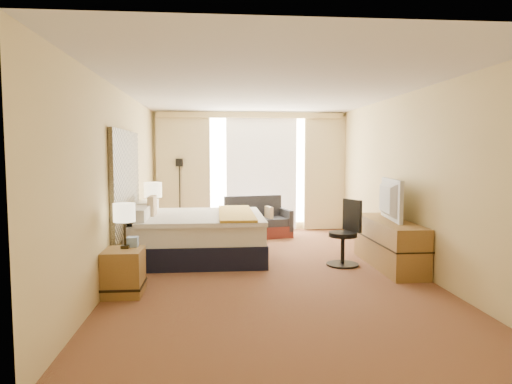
{
  "coord_description": "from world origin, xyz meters",
  "views": [
    {
      "loc": [
        -0.76,
        -6.55,
        1.7
      ],
      "look_at": [
        -0.14,
        0.4,
        1.11
      ],
      "focal_mm": 32.0,
      "sensor_mm": 36.0,
      "label": 1
    }
  ],
  "objects": [
    {
      "name": "floor",
      "position": [
        0.0,
        0.0,
        0.0
      ],
      "size": [
        4.2,
        7.0,
        0.02
      ],
      "primitive_type": "cube",
      "color": "#521718",
      "rests_on": "ground"
    },
    {
      "name": "ceiling",
      "position": [
        0.0,
        0.0,
        2.6
      ],
      "size": [
        4.2,
        7.0,
        0.02
      ],
      "primitive_type": "cube",
      "color": "beige",
      "rests_on": "wall_back"
    },
    {
      "name": "wall_back",
      "position": [
        0.0,
        3.5,
        1.3
      ],
      "size": [
        4.2,
        0.02,
        2.6
      ],
      "primitive_type": "cube",
      "color": "beige",
      "rests_on": "ground"
    },
    {
      "name": "wall_front",
      "position": [
        0.0,
        -3.5,
        1.3
      ],
      "size": [
        4.2,
        0.02,
        2.6
      ],
      "primitive_type": "cube",
      "color": "beige",
      "rests_on": "ground"
    },
    {
      "name": "wall_left",
      "position": [
        -2.1,
        0.0,
        1.3
      ],
      "size": [
        0.02,
        7.0,
        2.6
      ],
      "primitive_type": "cube",
      "color": "beige",
      "rests_on": "ground"
    },
    {
      "name": "wall_right",
      "position": [
        2.1,
        0.0,
        1.3
      ],
      "size": [
        0.02,
        7.0,
        2.6
      ],
      "primitive_type": "cube",
      "color": "beige",
      "rests_on": "ground"
    },
    {
      "name": "headboard",
      "position": [
        -2.06,
        0.2,
        1.28
      ],
      "size": [
        0.06,
        1.85,
        1.5
      ],
      "primitive_type": "cube",
      "color": "black",
      "rests_on": "wall_left"
    },
    {
      "name": "nightstand_left",
      "position": [
        -1.87,
        -1.05,
        0.28
      ],
      "size": [
        0.45,
        0.52,
        0.55
      ],
      "primitive_type": "cube",
      "color": "olive",
      "rests_on": "floor"
    },
    {
      "name": "nightstand_right",
      "position": [
        -1.87,
        1.45,
        0.28
      ],
      "size": [
        0.45,
        0.52,
        0.55
      ],
      "primitive_type": "cube",
      "color": "olive",
      "rests_on": "floor"
    },
    {
      "name": "media_dresser",
      "position": [
        1.83,
        0.0,
        0.35
      ],
      "size": [
        0.5,
        1.8,
        0.7
      ],
      "primitive_type": "cube",
      "color": "olive",
      "rests_on": "floor"
    },
    {
      "name": "window",
      "position": [
        0.25,
        3.47,
        1.32
      ],
      "size": [
        2.3,
        0.02,
        2.3
      ],
      "primitive_type": "cube",
      "color": "silver",
      "rests_on": "wall_back"
    },
    {
      "name": "curtains",
      "position": [
        -0.0,
        3.39,
        1.41
      ],
      "size": [
        4.12,
        0.19,
        2.56
      ],
      "color": "#F9E2AF",
      "rests_on": "floor"
    },
    {
      "name": "bed",
      "position": [
        -1.06,
        0.85,
        0.37
      ],
      "size": [
        2.1,
        1.92,
        1.02
      ],
      "color": "black",
      "rests_on": "floor"
    },
    {
      "name": "loveseat",
      "position": [
        0.08,
        2.64,
        0.27
      ],
      "size": [
        1.44,
        0.99,
        0.82
      ],
      "rotation": [
        0.0,
        0.0,
        0.23
      ],
      "color": "maroon",
      "rests_on": "floor"
    },
    {
      "name": "floor_lamp",
      "position": [
        -1.53,
        3.3,
        1.12
      ],
      "size": [
        0.2,
        0.2,
        1.59
      ],
      "color": "black",
      "rests_on": "floor"
    },
    {
      "name": "desk_chair",
      "position": [
        1.2,
        0.14,
        0.45
      ],
      "size": [
        0.5,
        0.5,
        1.0
      ],
      "rotation": [
        0.0,
        0.0,
        0.41
      ],
      "color": "black",
      "rests_on": "floor"
    },
    {
      "name": "lamp_left",
      "position": [
        -1.86,
        -0.97,
        0.98
      ],
      "size": [
        0.26,
        0.26,
        0.55
      ],
      "color": "black",
      "rests_on": "nightstand_left"
    },
    {
      "name": "lamp_right",
      "position": [
        -1.85,
        1.53,
        1.05
      ],
      "size": [
        0.31,
        0.31,
        0.65
      ],
      "color": "black",
      "rests_on": "nightstand_right"
    },
    {
      "name": "tissue_box",
      "position": [
        -1.79,
        -0.88,
        0.61
      ],
      "size": [
        0.13,
        0.13,
        0.12
      ],
      "primitive_type": "cube",
      "rotation": [
        0.0,
        0.0,
        0.03
      ],
      "color": "#7E99C3",
      "rests_on": "nightstand_left"
    },
    {
      "name": "telephone",
      "position": [
        -1.79,
        1.4,
        0.58
      ],
      "size": [
        0.18,
        0.15,
        0.07
      ],
      "primitive_type": "cube",
      "rotation": [
        0.0,
        0.0,
        0.08
      ],
      "color": "black",
      "rests_on": "nightstand_right"
    },
    {
      "name": "television",
      "position": [
        1.78,
        0.1,
        1.01
      ],
      "size": [
        0.27,
        1.08,
        0.62
      ],
      "primitive_type": "imported",
      "rotation": [
        0.0,
        0.0,
        1.45
      ],
      "color": "black",
      "rests_on": "media_dresser"
    }
  ]
}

